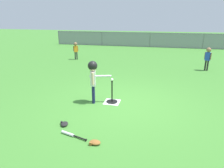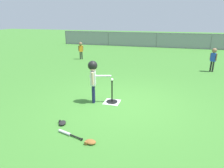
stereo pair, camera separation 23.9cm
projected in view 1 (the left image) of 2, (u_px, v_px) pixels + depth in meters
name	position (u px, v px, depth m)	size (l,w,h in m)	color
ground_plane	(125.00, 105.00, 5.67)	(60.00, 60.00, 0.00)	#3D7A2D
home_plate	(112.00, 102.00, 5.84)	(0.44, 0.44, 0.01)	white
batting_tee	(112.00, 99.00, 5.81)	(0.32, 0.32, 0.64)	black
baseball_on_tee	(112.00, 80.00, 5.63)	(0.07, 0.07, 0.07)	white
batter_child	(93.00, 73.00, 5.55)	(0.63, 0.34, 1.21)	#191E4C
fielder_deep_right	(208.00, 56.00, 9.06)	(0.26, 0.22, 1.05)	#262626
fielder_near_right	(76.00, 48.00, 11.43)	(0.25, 0.20, 0.98)	#262626
spare_bat_silver	(70.00, 134.00, 4.19)	(0.62, 0.23, 0.06)	silver
glove_by_plate	(95.00, 142.00, 3.91)	(0.23, 0.18, 0.07)	brown
glove_near_bats	(64.00, 124.00, 4.58)	(0.23, 0.26, 0.07)	black
outfield_fence	(150.00, 39.00, 16.20)	(16.06, 0.06, 1.15)	slate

